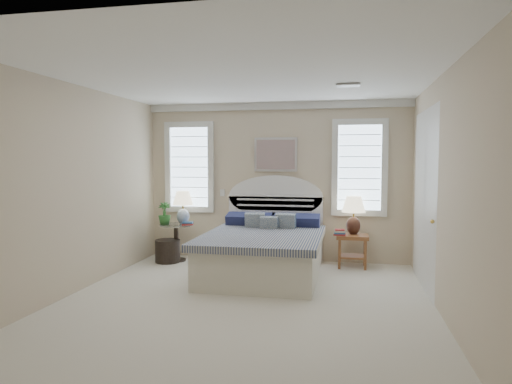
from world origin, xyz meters
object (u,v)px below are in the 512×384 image
Objects in this scene: floor_pot at (168,251)px; lamp_left at (183,204)px; bed at (265,249)px; side_table_left at (176,238)px; nightstand_right at (352,244)px; lamp_right at (354,211)px.

floor_pot is 0.84m from lamp_left.
bed is at bearing -23.82° from lamp_left.
side_table_left reaches higher than nightstand_right.
lamp_left is 2.87m from lamp_right.
lamp_left is at bearing 156.18° from bed.
lamp_right is (2.96, 0.18, 0.52)m from side_table_left.
side_table_left is 1.11× the size of lamp_left.
bed is at bearing -149.44° from lamp_right.
floor_pot is at bearing -130.10° from side_table_left.
lamp_right is (0.01, 0.08, 0.52)m from nightstand_right.
nightstand_right is (1.30, 0.69, 0.00)m from bed.
lamp_left reaches higher than side_table_left.
bed is at bearing -151.97° from nightstand_right.
bed is 3.67× the size of lamp_right.
lamp_left is at bearing 46.38° from side_table_left.
floor_pot is at bearing -131.67° from lamp_left.
side_table_left is at bearing -178.06° from nightstand_right.
bed is 3.99× the size of lamp_left.
bed is 1.47m from nightstand_right.
bed reaches higher than lamp_left.
side_table_left is 2.95m from nightstand_right.
lamp_left is (0.09, 0.10, 0.59)m from side_table_left.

